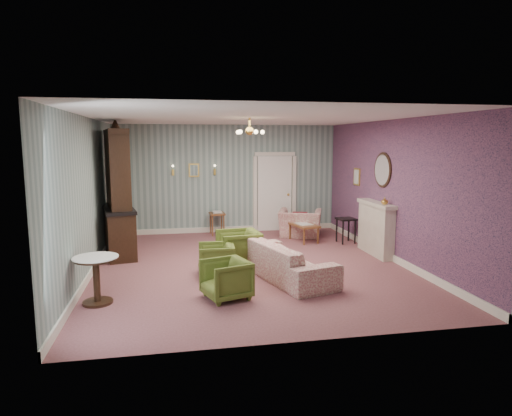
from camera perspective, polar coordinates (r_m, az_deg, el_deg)
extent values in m
plane|color=#874E52|center=(9.00, -0.79, -7.35)|extent=(7.00, 7.00, 0.00)
plane|color=white|center=(8.68, -0.82, 11.42)|extent=(7.00, 7.00, 0.00)
plane|color=slate|center=(12.17, -3.64, 3.71)|extent=(6.00, 0.00, 6.00)
plane|color=slate|center=(5.34, 5.66, -2.36)|extent=(6.00, 0.00, 6.00)
plane|color=slate|center=(8.72, -20.61, 1.33)|extent=(0.00, 7.00, 7.00)
plane|color=slate|center=(9.69, 16.96, 2.16)|extent=(0.00, 7.00, 7.00)
plane|color=#AC5675|center=(9.69, 16.88, 2.16)|extent=(0.00, 7.00, 7.00)
imported|color=#526222|center=(7.11, -3.85, -8.81)|extent=(0.79, 0.82, 0.68)
imported|color=#526222|center=(8.32, -5.10, -6.36)|extent=(0.63, 0.67, 0.66)
imported|color=#526222|center=(8.86, -2.26, -4.94)|extent=(0.81, 0.85, 0.80)
imported|color=#983D48|center=(8.15, 3.80, -5.85)|extent=(1.26, 2.35, 0.88)
imported|color=#983D48|center=(11.68, 5.64, -1.37)|extent=(1.25, 1.03, 0.93)
imported|color=gold|center=(9.64, 16.06, 0.87)|extent=(0.15, 0.15, 0.15)
cube|color=maroon|center=(11.52, 5.62, -1.44)|extent=(0.41, 0.28, 0.39)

